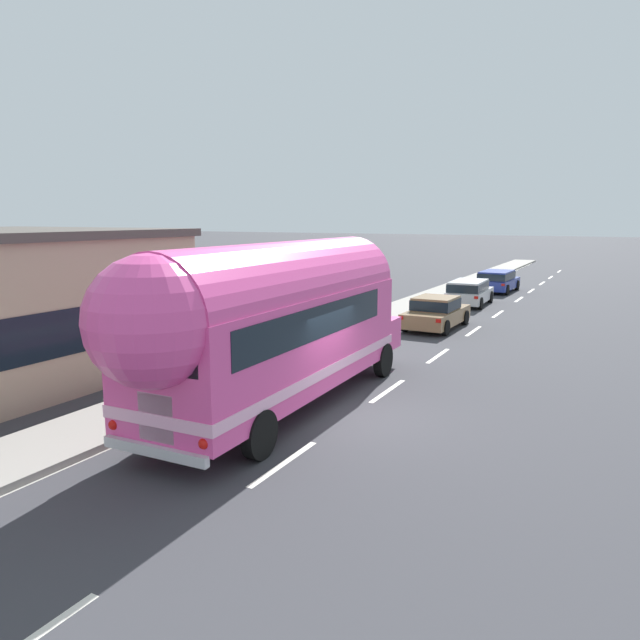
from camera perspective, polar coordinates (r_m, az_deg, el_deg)
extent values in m
plane|color=#38383D|center=(14.30, 2.99, -9.30)|extent=(300.00, 300.00, 0.00)
cube|color=silver|center=(11.77, -3.48, -13.61)|extent=(0.14, 2.40, 0.01)
cube|color=silver|center=(16.41, 6.56, -6.80)|extent=(0.14, 2.40, 0.01)
cube|color=silver|center=(20.73, 11.32, -3.40)|extent=(0.14, 2.40, 0.01)
cube|color=silver|center=(25.52, 14.58, -1.04)|extent=(0.14, 2.40, 0.01)
cube|color=silver|center=(30.36, 16.78, 0.56)|extent=(0.14, 2.40, 0.01)
cube|color=silver|center=(36.18, 18.64, 1.90)|extent=(0.14, 2.40, 0.01)
cube|color=silver|center=(40.65, 19.69, 2.66)|extent=(0.14, 2.40, 0.01)
cube|color=silver|center=(45.59, 20.62, 3.33)|extent=(0.14, 2.40, 0.01)
cube|color=silver|center=(50.42, 21.34, 3.85)|extent=(0.14, 2.40, 0.01)
cube|color=silver|center=(56.36, 22.07, 4.37)|extent=(0.14, 2.40, 0.01)
cube|color=silver|center=(26.38, 6.92, -0.44)|extent=(0.12, 80.00, 0.01)
cube|color=gray|center=(24.97, 2.94, -0.80)|extent=(2.18, 90.00, 0.15)
cube|color=#EA4C9E|center=(14.40, -3.84, -1.94)|extent=(2.70, 8.92, 2.30)
cylinder|color=#EA4C9E|center=(14.21, -3.89, 2.61)|extent=(2.64, 8.82, 2.45)
sphere|color=#EA4C9E|center=(10.71, -15.85, -0.14)|extent=(2.40, 2.40, 2.40)
cube|color=#EA4C9E|center=(19.01, 3.95, -1.13)|extent=(2.29, 1.35, 0.95)
cube|color=#F4B2D6|center=(14.55, -3.81, -4.44)|extent=(2.74, 8.96, 0.24)
cube|color=black|center=(14.04, -4.49, 0.24)|extent=(2.69, 7.12, 0.76)
cube|color=black|center=(10.80, -15.76, -2.76)|extent=(2.00, 0.12, 0.84)
cube|color=#F4B2D6|center=(11.13, -15.49, -9.06)|extent=(0.80, 0.08, 0.90)
cube|color=silver|center=(11.27, -15.66, -12.07)|extent=(2.34, 0.19, 0.20)
sphere|color=red|center=(11.92, -19.27, -9.51)|extent=(0.20, 0.20, 0.20)
sphere|color=red|center=(10.58, -11.13, -11.62)|extent=(0.20, 0.20, 0.20)
cube|color=black|center=(18.25, 3.28, 2.64)|extent=(2.14, 0.15, 0.96)
cube|color=silver|center=(19.66, 4.73, -1.14)|extent=(0.90, 0.12, 0.56)
cylinder|color=black|center=(18.68, -0.63, -3.10)|extent=(0.28, 1.01, 1.00)
cylinder|color=black|center=(17.76, 6.11, -3.84)|extent=(0.28, 1.01, 1.00)
cylinder|color=black|center=(13.18, -14.59, -9.00)|extent=(0.28, 1.01, 1.00)
cylinder|color=black|center=(11.84, -5.85, -10.91)|extent=(0.28, 1.01, 1.00)
cube|color=olive|center=(25.79, 11.14, 0.37)|extent=(1.90, 4.29, 0.60)
cube|color=olive|center=(25.58, 11.10, 1.60)|extent=(1.64, 1.94, 0.55)
cube|color=black|center=(25.59, 11.10, 1.53)|extent=(1.71, 1.98, 0.43)
cube|color=red|center=(24.03, 7.80, 0.21)|extent=(0.20, 0.04, 0.14)
cube|color=red|center=(23.52, 11.34, -0.10)|extent=(0.20, 0.04, 0.14)
cylinder|color=black|center=(27.42, 10.35, 0.53)|extent=(0.21, 0.64, 0.64)
cylinder|color=black|center=(26.93, 13.81, 0.23)|extent=(0.21, 0.64, 0.64)
cylinder|color=black|center=(24.78, 8.21, -0.40)|extent=(0.21, 0.64, 0.64)
cylinder|color=black|center=(24.23, 12.01, -0.75)|extent=(0.21, 0.64, 0.64)
cube|color=silver|center=(33.09, 14.24, 2.32)|extent=(1.91, 4.31, 0.60)
cube|color=silver|center=(32.56, 14.11, 3.23)|extent=(1.67, 3.05, 0.55)
cube|color=black|center=(32.56, 14.11, 3.17)|extent=(1.73, 3.09, 0.43)
cube|color=red|center=(31.17, 12.05, 2.29)|extent=(0.20, 0.05, 0.14)
cube|color=red|center=(30.84, 14.82, 2.10)|extent=(0.20, 0.05, 0.14)
cylinder|color=black|center=(34.68, 13.35, 2.36)|extent=(0.22, 0.65, 0.64)
cylinder|color=black|center=(34.35, 16.11, 2.16)|extent=(0.22, 0.65, 0.64)
cylinder|color=black|center=(31.92, 12.20, 1.77)|extent=(0.22, 0.65, 0.64)
cylinder|color=black|center=(31.56, 15.19, 1.56)|extent=(0.22, 0.65, 0.64)
cube|color=navy|center=(39.49, 16.79, 3.38)|extent=(2.01, 4.41, 0.60)
cube|color=navy|center=(38.97, 16.67, 4.16)|extent=(1.76, 2.95, 0.55)
cube|color=black|center=(38.98, 16.67, 4.11)|extent=(1.82, 3.00, 0.43)
cube|color=red|center=(37.56, 14.83, 3.44)|extent=(0.20, 0.05, 0.14)
cube|color=red|center=(37.18, 17.24, 3.26)|extent=(0.20, 0.05, 0.14)
cylinder|color=black|center=(41.14, 16.04, 3.38)|extent=(0.22, 0.65, 0.64)
cylinder|color=black|center=(40.76, 18.47, 3.20)|extent=(0.22, 0.65, 0.64)
cylinder|color=black|center=(38.31, 14.97, 2.98)|extent=(0.22, 0.65, 0.64)
cylinder|color=black|center=(37.89, 17.57, 2.78)|extent=(0.22, 0.65, 0.64)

